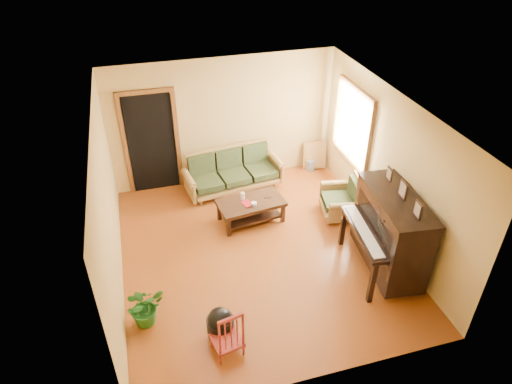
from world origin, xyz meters
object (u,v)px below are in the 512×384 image
object	(u,v)px
coffee_table	(251,211)
potted_plant	(145,307)
armchair	(340,197)
red_chair	(226,330)
sofa	(234,171)
ceramic_crock	(310,165)
footstool	(221,326)
piano	(390,234)

from	to	relation	value
coffee_table	potted_plant	xyz separation A→B (m)	(-2.06, -1.89, 0.09)
coffee_table	armchair	world-z (taller)	armchair
coffee_table	red_chair	world-z (taller)	red_chair
sofa	red_chair	bearing A→B (deg)	-112.66
ceramic_crock	footstool	bearing A→B (deg)	-126.38
footstool	red_chair	world-z (taller)	red_chair
footstool	armchair	bearing A→B (deg)	38.06
sofa	ceramic_crock	size ratio (longest dim) A/B	8.16
piano	footstool	bearing A→B (deg)	-161.37
sofa	piano	distance (m)	3.46
footstool	ceramic_crock	distance (m)	4.76
coffee_table	armchair	xyz separation A→B (m)	(1.65, -0.27, 0.18)
ceramic_crock	sofa	bearing A→B (deg)	-170.93
ceramic_crock	potted_plant	xyz separation A→B (m)	(-3.79, -3.30, 0.18)
piano	footstool	world-z (taller)	piano
coffee_table	sofa	bearing A→B (deg)	92.64
armchair	ceramic_crock	xyz separation A→B (m)	(0.09, 1.69, -0.27)
coffee_table	armchair	distance (m)	1.68
potted_plant	ceramic_crock	bearing A→B (deg)	41.10
sofa	armchair	bearing A→B (deg)	-47.40
sofa	coffee_table	distance (m)	1.15
armchair	potted_plant	bearing A→B (deg)	-145.60
sofa	coffee_table	xyz separation A→B (m)	(0.05, -1.13, -0.20)
armchair	footstool	size ratio (longest dim) A/B	2.07
coffee_table	red_chair	size ratio (longest dim) A/B	1.47
red_chair	ceramic_crock	size ratio (longest dim) A/B	3.42
sofa	ceramic_crock	bearing A→B (deg)	1.20
piano	potted_plant	world-z (taller)	piano
ceramic_crock	potted_plant	world-z (taller)	potted_plant
sofa	coffee_table	bearing A→B (deg)	-95.23
armchair	coffee_table	bearing A→B (deg)	-178.64
potted_plant	red_chair	bearing A→B (deg)	-38.33
coffee_table	piano	bearing A→B (deg)	-45.43
sofa	coffee_table	world-z (taller)	sofa
red_chair	footstool	bearing A→B (deg)	85.13
ceramic_crock	coffee_table	bearing A→B (deg)	-140.80
coffee_table	potted_plant	size ratio (longest dim) A/B	1.96
piano	potted_plant	distance (m)	3.85
armchair	footstool	distance (m)	3.48
armchair	ceramic_crock	size ratio (longest dim) A/B	3.30
ceramic_crock	piano	bearing A→B (deg)	-89.34
coffee_table	ceramic_crock	size ratio (longest dim) A/B	5.01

